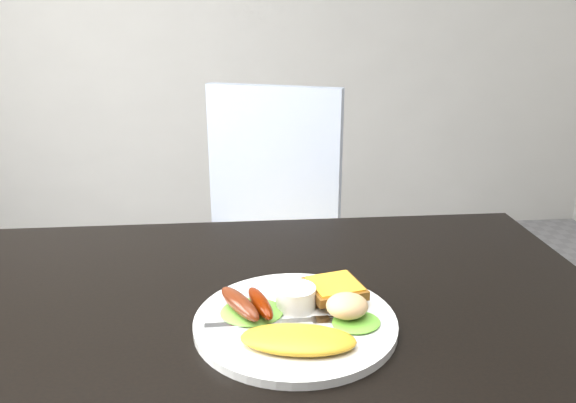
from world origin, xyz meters
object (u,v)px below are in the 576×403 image
dining_table (244,327)px  plate (295,323)px  dining_chair (279,267)px  person (349,180)px

dining_table → plate: size_ratio=4.06×
dining_table → plate: (0.07, -0.04, 0.03)m
dining_table → plate: plate is taller
plate → dining_chair: bearing=87.5°
dining_table → plate: bearing=-26.4°
dining_chair → person: size_ratio=0.29×
dining_table → person: size_ratio=0.79×
dining_table → dining_chair: (0.11, 0.79, -0.28)m
dining_chair → dining_table: bearing=-75.9°
dining_chair → person: 0.39m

